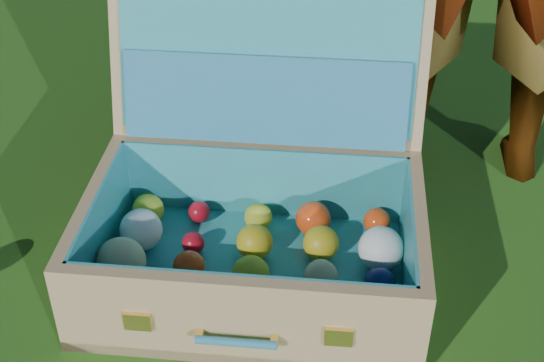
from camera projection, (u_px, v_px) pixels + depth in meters
The scene contains 2 objects.
ground at pixel (248, 319), 1.51m from camera, with size 60.00×60.00×0.00m, color #215114.
suitcase at pixel (256, 185), 1.57m from camera, with size 0.85×0.81×0.64m.
Camera 1 is at (0.50, -0.94, 1.11)m, focal length 50.00 mm.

